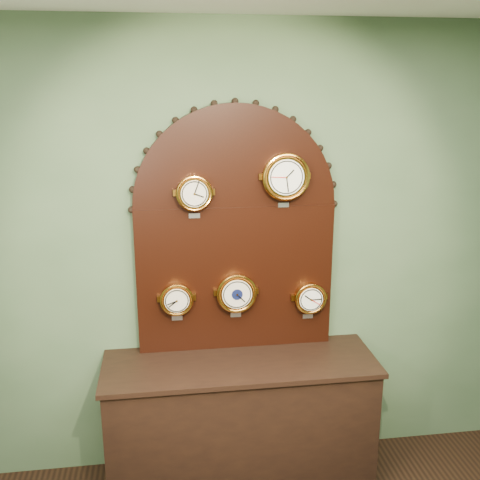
{
  "coord_description": "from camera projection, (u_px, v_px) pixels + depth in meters",
  "views": [
    {
      "loc": [
        -0.42,
        -0.74,
        2.43
      ],
      "look_at": [
        0.0,
        2.25,
        1.58
      ],
      "focal_mm": 41.59,
      "sensor_mm": 36.0,
      "label": 1
    }
  ],
  "objects": [
    {
      "name": "barometer",
      "position": [
        236.0,
        293.0,
        3.36
      ],
      "size": [
        0.25,
        0.08,
        0.3
      ],
      "color": "orange",
      "rests_on": "display_board"
    },
    {
      "name": "display_board",
      "position": [
        235.0,
        224.0,
        3.32
      ],
      "size": [
        1.26,
        0.06,
        1.53
      ],
      "color": "black",
      "rests_on": "shop_counter"
    },
    {
      "name": "arabic_clock",
      "position": [
        285.0,
        177.0,
        3.21
      ],
      "size": [
        0.28,
        0.08,
        0.33
      ],
      "color": "orange",
      "rests_on": "display_board"
    },
    {
      "name": "shop_counter",
      "position": [
        240.0,
        424.0,
        3.44
      ],
      "size": [
        1.6,
        0.5,
        0.8
      ],
      "primitive_type": "cube",
      "color": "black",
      "rests_on": "ground_plane"
    },
    {
      "name": "wall_back",
      "position": [
        234.0,
        257.0,
        3.42
      ],
      "size": [
        4.0,
        0.0,
        4.0
      ],
      "primitive_type": "plane",
      "rotation": [
        1.57,
        0.0,
        0.0
      ],
      "color": "#4A6545",
      "rests_on": "ground"
    },
    {
      "name": "roman_clock",
      "position": [
        194.0,
        193.0,
        3.16
      ],
      "size": [
        0.21,
        0.08,
        0.26
      ],
      "color": "orange",
      "rests_on": "display_board"
    },
    {
      "name": "tide_clock",
      "position": [
        310.0,
        298.0,
        3.44
      ],
      "size": [
        0.2,
        0.08,
        0.25
      ],
      "color": "orange",
      "rests_on": "display_board"
    },
    {
      "name": "hygrometer",
      "position": [
        177.0,
        299.0,
        3.32
      ],
      "size": [
        0.2,
        0.08,
        0.25
      ],
      "color": "orange",
      "rests_on": "display_board"
    }
  ]
}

